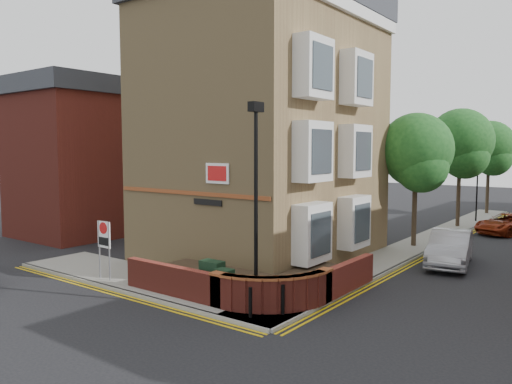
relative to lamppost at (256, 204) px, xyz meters
The scene contains 22 objects.
ground 3.90m from the lamppost, 143.13° to the right, with size 120.00×120.00×0.00m, color black.
pavement_corner 6.07m from the lamppost, behind, with size 13.00×3.00×0.12m, color gray.
pavement_main 15.17m from the lamppost, 88.45° to the left, with size 2.00×32.00×0.12m, color gray.
kerb_side 6.18m from the lamppost, 166.76° to the right, with size 13.00×0.15×0.12m, color gray.
kerb_main_near 15.22m from the lamppost, 84.60° to the left, with size 0.15×32.00×0.12m, color gray.
yellow_lines_side 6.27m from the lamppost, 164.13° to the right, with size 13.00×0.28×0.01m, color gold.
yellow_lines_main 15.26m from the lamppost, 83.64° to the left, with size 0.28×32.00×0.01m, color gold.
corner_building 8.62m from the lamppost, 123.16° to the left, with size 8.95×10.40×13.60m.
garden_wall 3.93m from the lamppost, 140.91° to the left, with size 6.80×6.00×1.20m, color maroon, non-canonical shape.
lamppost is the anchor object (origin of this frame).
utility_cabinet_large 3.24m from the lamppost, behind, with size 0.80×0.45×1.20m, color black.
utility_cabinet_small 2.90m from the lamppost, 169.70° to the right, with size 0.55×0.40×1.10m, color black.
bollard_near 2.91m from the lamppost, 63.43° to the right, with size 0.11×0.11×0.90m, color black.
bollard_far 2.95m from the lamppost, ahead, with size 0.11×0.11×0.90m, color black.
zone_sign 6.85m from the lamppost, behind, with size 0.72×0.07×2.20m.
side_building 17.98m from the lamppost, 157.72° to the left, with size 6.40×10.40×9.00m.
tree_near 12.92m from the lamppost, 88.22° to the left, with size 3.64×3.65×6.70m.
tree_mid 20.93m from the lamppost, 88.90° to the left, with size 4.03×4.03×7.42m.
tree_far 28.89m from the lamppost, 89.21° to the left, with size 3.81×3.81×7.00m.
traffic_light_assembly 23.82m from the lamppost, 88.07° to the left, with size 0.20×0.16×4.20m.
silver_car_near 10.72m from the lamppost, 73.28° to the left, with size 1.59×4.56×1.50m, color #929299.
red_car_main 20.58m from the lamppost, 80.41° to the left, with size 1.99×4.31×1.20m, color maroon.
Camera 1 is at (10.64, -10.81, 5.03)m, focal length 35.00 mm.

